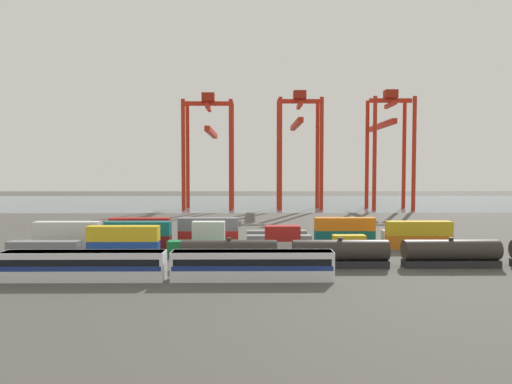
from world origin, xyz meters
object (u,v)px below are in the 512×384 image
object	(u,v)px
gantry_crane_central	(299,138)
gantry_crane_east	(388,138)
freight_tank_row	(451,253)
shipping_container_18	(208,237)
shipping_container_14	(419,242)
passenger_train	(168,264)
shipping_container_0	(44,249)
shipping_container_13	(349,242)
shipping_container_4	(282,248)
gantry_crane_west	(209,140)

from	to	relation	value
gantry_crane_central	gantry_crane_east	size ratio (longest dim) A/B	0.99
gantry_crane_central	freight_tank_row	bearing A→B (deg)	-83.78
freight_tank_row	shipping_container_18	world-z (taller)	freight_tank_row
shipping_container_14	freight_tank_row	bearing A→B (deg)	-94.31
passenger_train	gantry_crane_east	xyz separation A→B (m)	(65.28, 114.89, 26.03)
freight_tank_row	gantry_crane_central	distance (m)	110.76
freight_tank_row	shipping_container_14	world-z (taller)	freight_tank_row
freight_tank_row	shipping_container_0	size ratio (longest dim) A/B	6.77
shipping_container_14	shipping_container_18	distance (m)	40.84
shipping_container_0	shipping_container_14	size ratio (longest dim) A/B	1.00
shipping_container_14	gantry_crane_central	world-z (taller)	gantry_crane_central
shipping_container_13	shipping_container_14	distance (m)	13.20
shipping_container_4	gantry_crane_west	size ratio (longest dim) A/B	0.13
freight_tank_row	gantry_crane_east	distance (m)	112.88
passenger_train	shipping_container_13	bearing A→B (deg)	38.50
gantry_crane_west	shipping_container_18	bearing A→B (deg)	-84.61
passenger_train	freight_tank_row	size ratio (longest dim) A/B	0.54
shipping_container_0	shipping_container_13	size ratio (longest dim) A/B	2.00
shipping_container_18	gantry_crane_west	world-z (taller)	gantry_crane_west
freight_tank_row	shipping_container_13	world-z (taller)	freight_tank_row
passenger_train	shipping_container_14	bearing A→B (deg)	28.79
shipping_container_4	shipping_container_14	size ratio (longest dim) A/B	0.50
passenger_train	gantry_crane_east	world-z (taller)	gantry_crane_east
shipping_container_13	shipping_container_18	bearing A→B (deg)	166.32
shipping_container_4	gantry_crane_east	bearing A→B (deg)	63.52
shipping_container_0	shipping_container_18	size ratio (longest dim) A/B	1.00
shipping_container_14	gantry_crane_west	distance (m)	106.93
shipping_container_0	gantry_crane_east	xyz separation A→B (m)	(89.85, 98.05, 26.87)
shipping_container_18	gantry_crane_west	xyz separation A→B (m)	(-8.04, 85.19, 25.91)
shipping_container_4	passenger_train	bearing A→B (deg)	-134.30
shipping_container_13	shipping_container_18	world-z (taller)	same
freight_tank_row	gantry_crane_west	xyz separation A→B (m)	(-47.15, 107.57, 25.05)
shipping_container_18	gantry_crane_east	bearing A→B (deg)	53.44
shipping_container_14	gantry_crane_central	distance (m)	95.98
gantry_crane_west	gantry_crane_east	xyz separation A→B (m)	(70.95, -0.34, 0.96)
shipping_container_0	gantry_crane_west	distance (m)	103.49
shipping_container_0	shipping_container_4	distance (m)	41.01
passenger_train	shipping_container_13	distance (m)	37.66
shipping_container_14	gantry_crane_central	bearing A→B (deg)	98.02
shipping_container_18	freight_tank_row	bearing A→B (deg)	-29.78
shipping_container_4	shipping_container_18	xyz separation A→B (m)	(-14.08, 13.20, 0.00)
freight_tank_row	shipping_container_0	world-z (taller)	freight_tank_row
shipping_container_13	shipping_container_14	xyz separation A→B (m)	(13.20, 0.00, 0.00)
freight_tank_row	gantry_crane_east	bearing A→B (deg)	77.49
shipping_container_4	gantry_crane_west	distance (m)	104.12
passenger_train	shipping_container_13	world-z (taller)	passenger_train
gantry_crane_east	shipping_container_14	bearing A→B (deg)	-103.89
passenger_train	shipping_container_18	bearing A→B (deg)	85.51
shipping_container_13	gantry_crane_east	distance (m)	101.82
gantry_crane_east	gantry_crane_central	bearing A→B (deg)	-179.70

